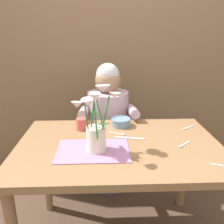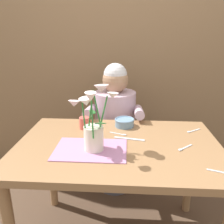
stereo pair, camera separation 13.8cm
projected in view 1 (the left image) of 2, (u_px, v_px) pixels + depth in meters
name	position (u px, v px, depth m)	size (l,w,h in m)	color
wood_panel_backdrop	(112.00, 45.00, 2.23)	(4.00, 0.10, 2.50)	brown
dining_table	(119.00, 158.00, 1.43)	(1.20, 0.80, 0.74)	olive
seated_person	(108.00, 130.00, 2.03)	(0.45, 0.47, 1.14)	#4C4C56
striped_placemat	(93.00, 150.00, 1.31)	(0.40, 0.28, 0.01)	#B275A3
flower_vase	(96.00, 124.00, 1.26)	(0.28, 0.24, 0.36)	silver
ceramic_bowl	(121.00, 122.00, 1.65)	(0.14, 0.14, 0.06)	#6689A8
dinner_knife	(129.00, 138.00, 1.46)	(0.19, 0.02, 0.01)	silver
coffee_cup	(82.00, 124.00, 1.58)	(0.09, 0.07, 0.08)	#CC564C
spoon_1	(187.00, 128.00, 1.61)	(0.11, 0.08, 0.01)	silver
spoon_2	(119.00, 134.00, 1.52)	(0.12, 0.06, 0.01)	silver
spoon_3	(183.00, 145.00, 1.37)	(0.10, 0.09, 0.01)	silver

